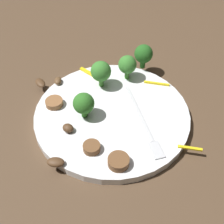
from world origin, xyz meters
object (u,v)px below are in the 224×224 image
Objects in this scene: mushroom_1 at (56,162)px; mushroom_3 at (58,81)px; broccoli_floret_1 at (84,104)px; broccoli_floret_2 at (127,65)px; mushroom_4 at (40,83)px; sausage_slice_1 at (54,103)px; pepper_strip_1 at (157,83)px; sausage_slice_2 at (119,161)px; pepper_strip_0 at (91,74)px; pepper_strip_2 at (190,148)px; fork at (144,124)px; sausage_slice_0 at (92,147)px; broccoli_floret_0 at (99,72)px; mushroom_2 at (84,99)px; broccoli_floret_3 at (144,54)px; mushroom_0 at (68,128)px; plate at (112,115)px.

mushroom_1 is 0.20m from mushroom_3.
broccoli_floret_1 is 0.14m from broccoli_floret_2.
sausage_slice_1 is at bearing 15.64° from mushroom_4.
sausage_slice_2 is at bearing -38.79° from pepper_strip_1.
sausage_slice_2 is 0.67× the size of pepper_strip_1.
pepper_strip_0 is 0.26m from pepper_strip_2.
pepper_strip_0 is at bearing -159.49° from fork.
pepper_strip_1 is at bearing 126.92° from sausage_slice_0.
broccoli_floret_1 is at bearing -74.15° from pepper_strip_1.
broccoli_floret_0 is 0.06m from mushroom_2.
pepper_strip_1 is (-0.01, 0.15, -0.00)m from mushroom_2.
sausage_slice_1 is at bearing -72.35° from broccoli_floret_3.
broccoli_floret_2 is 0.11m from mushroom_2.
mushroom_0 is (0.03, -0.04, -0.02)m from broccoli_floret_1.
mushroom_0 is 0.52× the size of pepper_strip_2.
sausage_slice_2 is (0.11, -0.02, 0.01)m from plate.
broccoli_floret_0 reaches higher than mushroom_0.
mushroom_3 is 0.37× the size of pepper_strip_0.
sausage_slice_1 is 0.11m from pepper_strip_0.
fork is at bearing 61.71° from broccoli_floret_1.
mushroom_3 is at bearing -99.60° from broccoli_floret_2.
mushroom_3 is 0.71× the size of mushroom_4.
sausage_slice_0 is at bearing -5.95° from mushroom_2.
broccoli_floret_0 is 0.19m from sausage_slice_2.
broccoli_floret_0 is at bearing -177.16° from plate.
pepper_strip_2 is (0.04, 0.16, -0.00)m from sausage_slice_0.
broccoli_floret_2 is 1.60× the size of sausage_slice_1.
broccoli_floret_0 reaches higher than plate.
pepper_strip_1 is at bearing 141.21° from sausage_slice_2.
sausage_slice_0 is at bearing 8.27° from mushroom_3.
sausage_slice_1 is 0.56× the size of pepper_strip_0.
mushroom_1 is at bearing -36.14° from broccoli_floret_1.
plate is 9.97× the size of sausage_slice_0.
sausage_slice_2 is (0.20, -0.08, -0.03)m from broccoli_floret_2.
broccoli_floret_3 is 0.16m from mushroom_2.
fork is 0.23m from mushroom_4.
broccoli_floret_2 reaches higher than mushroom_0.
broccoli_floret_0 is 0.12m from pepper_strip_1.
sausage_slice_0 reaches higher than fork.
sausage_slice_2 is 1.23× the size of mushroom_1.
broccoli_floret_2 reaches higher than mushroom_3.
fork is 6.23× the size of sausage_slice_0.
pepper_strip_2 is (0.09, 0.19, -0.01)m from mushroom_0.
mushroom_1 is at bearing -78.69° from sausage_slice_0.
plate is 1.60× the size of fork.
broccoli_floret_1 is 0.13m from mushroom_4.
broccoli_floret_3 is at bearing -172.45° from pepper_strip_1.
fork reaches higher than plate.
broccoli_floret_1 is 0.20m from pepper_strip_2.
broccoli_floret_3 is at bearing 125.28° from broccoli_floret_1.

